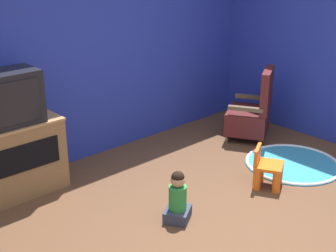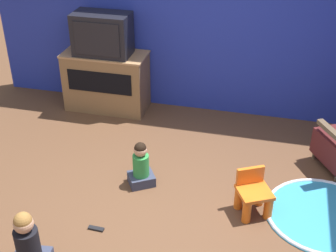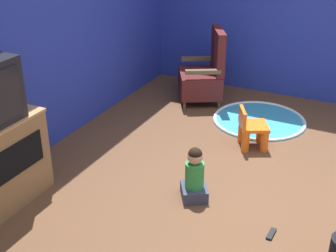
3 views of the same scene
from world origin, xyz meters
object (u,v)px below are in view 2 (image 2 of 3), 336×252
(yellow_kid_chair, at_px, (253,196))
(tv_cabinet, at_px, (106,80))
(remote_control, at_px, (96,229))
(child_watching_left, at_px, (28,245))
(child_watching_center, at_px, (141,166))
(television, at_px, (102,34))

(yellow_kid_chair, bearing_deg, tv_cabinet, 113.31)
(tv_cabinet, relative_size, remote_control, 7.19)
(remote_control, bearing_deg, tv_cabinet, -70.88)
(child_watching_left, relative_size, child_watching_center, 1.18)
(child_watching_left, bearing_deg, remote_control, 50.71)
(remote_control, bearing_deg, child_watching_center, -103.56)
(television, distance_m, child_watching_center, 1.94)
(yellow_kid_chair, distance_m, child_watching_center, 1.18)
(child_watching_center, xyz_separation_m, remote_control, (-0.21, -0.77, -0.21))
(child_watching_left, distance_m, child_watching_center, 1.45)
(television, bearing_deg, remote_control, -72.42)
(yellow_kid_chair, xyz_separation_m, child_watching_left, (-1.73, -1.17, 0.07))
(television, height_order, child_watching_center, television)
(tv_cabinet, distance_m, child_watching_left, 2.87)
(child_watching_left, bearing_deg, child_watching_center, 59.80)
(yellow_kid_chair, relative_size, child_watching_center, 0.87)
(yellow_kid_chair, relative_size, remote_control, 2.90)
(remote_control, bearing_deg, television, -70.68)
(television, bearing_deg, child_watching_center, -58.10)
(tv_cabinet, xyz_separation_m, child_watching_center, (0.92, -1.51, -0.19))
(television, height_order, child_watching_left, television)
(yellow_kid_chair, relative_size, child_watching_left, 0.74)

